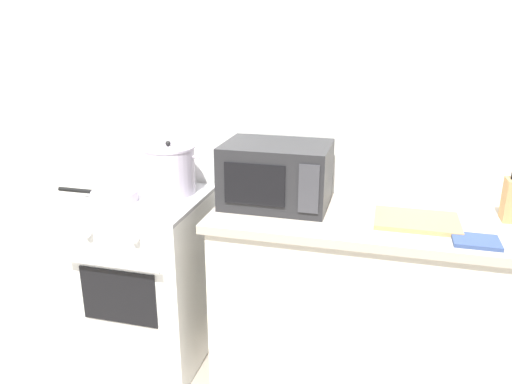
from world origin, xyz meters
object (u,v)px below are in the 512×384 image
microwave (276,174)px  cutting_board (417,221)px  frying_pan (113,196)px  stove (149,278)px  oven_mitt (476,241)px  stock_pot (170,169)px

microwave → cutting_board: bearing=-6.8°
frying_pan → stove: bearing=34.1°
stove → oven_mitt: oven_mitt is taller
frying_pan → cutting_board: size_ratio=1.19×
cutting_board → microwave: bearing=173.2°
oven_mitt → microwave: bearing=164.7°
stock_pot → frying_pan: 0.31m
frying_pan → microwave: microwave is taller
stove → microwave: (0.68, 0.08, 0.61)m
frying_pan → oven_mitt: bearing=-2.8°
frying_pan → cutting_board: frying_pan is taller
frying_pan → cutting_board: (1.44, 0.08, -0.02)m
stove → oven_mitt: (1.55, -0.16, 0.47)m
stove → frying_pan: frying_pan is taller
stove → oven_mitt: bearing=-5.9°
stock_pot → oven_mitt: stock_pot is taller
frying_pan → oven_mitt: size_ratio=2.38×
stove → cutting_board: size_ratio=2.56×
frying_pan → oven_mitt: 1.66m
microwave → stove: bearing=-173.3°
microwave → frying_pan: bearing=-168.8°
stock_pot → cutting_board: size_ratio=0.97×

